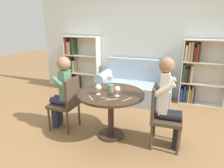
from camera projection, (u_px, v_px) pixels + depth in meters
ground_plane at (111, 135)px, 3.20m from camera, size 16.00×16.00×0.00m
back_wall at (140, 39)px, 4.64m from camera, size 5.20×0.05×2.70m
round_table at (111, 101)px, 3.02m from camera, size 1.01×1.01×0.73m
couch at (134, 87)px, 4.57m from camera, size 1.66×0.80×0.92m
bookshelf_left at (79, 65)px, 5.19m from camera, size 0.91×0.28×1.40m
bookshelf_right at (197, 73)px, 4.29m from camera, size 0.91×0.28×1.40m
chair_left at (67, 101)px, 3.28m from camera, size 0.44×0.44×0.90m
chair_right at (162, 114)px, 2.83m from camera, size 0.43×0.43×0.90m
person_left at (62, 90)px, 3.25m from camera, size 0.43×0.35×1.23m
person_right at (169, 101)px, 2.75m from camera, size 0.42×0.34×1.31m
wine_glass_left at (98, 88)px, 2.88m from camera, size 0.09×0.09×0.15m
wine_glass_right at (117, 89)px, 2.82m from camera, size 0.08×0.08×0.15m
flower_vase at (110, 86)px, 3.02m from camera, size 0.10×0.10×0.25m
knife_left_setting at (91, 98)px, 2.78m from camera, size 0.14×0.15×0.00m
fork_left_setting at (127, 99)px, 2.72m from camera, size 0.10×0.17×0.00m
knife_right_setting at (107, 98)px, 2.75m from camera, size 0.19×0.04×0.00m
fork_right_setting at (112, 99)px, 2.72m from camera, size 0.16×0.12×0.00m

